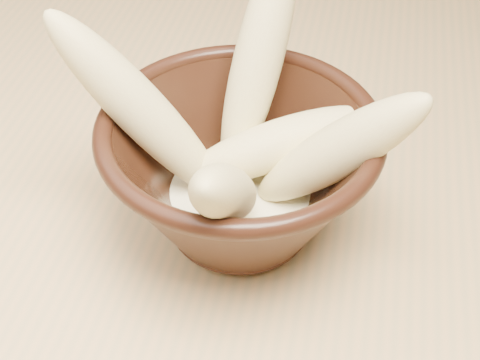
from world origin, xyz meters
TOP-DOWN VIEW (x-y plane):
  - table at (0.00, 0.00)m, footprint 1.20×0.80m
  - bowl at (-0.02, -0.07)m, footprint 0.22×0.22m
  - milk_puddle at (-0.02, -0.07)m, footprint 0.12×0.12m
  - banana_upright at (-0.02, -0.00)m, footprint 0.08×0.14m
  - banana_left at (-0.09, -0.07)m, footprint 0.15×0.04m
  - banana_right at (0.05, -0.08)m, footprint 0.14×0.05m
  - banana_across at (0.01, -0.05)m, footprint 0.16×0.10m
  - banana_front at (-0.02, -0.13)m, footprint 0.04×0.14m

SIDE VIEW (x-z plane):
  - table at x=0.00m, z-range 0.30..1.05m
  - milk_puddle at x=-0.02m, z-range 0.78..0.80m
  - bowl at x=-0.02m, z-range 0.76..0.88m
  - banana_across at x=0.01m, z-range 0.80..0.87m
  - banana_front at x=-0.02m, z-range 0.78..0.92m
  - banana_right at x=0.05m, z-range 0.78..0.93m
  - banana_left at x=-0.09m, z-range 0.78..0.95m
  - banana_upright at x=-0.02m, z-range 0.78..0.97m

